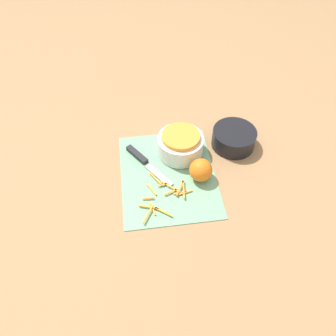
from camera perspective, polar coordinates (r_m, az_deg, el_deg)
name	(u,v)px	position (r m, az deg, el deg)	size (l,w,h in m)	color
ground_plane	(168,175)	(1.08, 0.00, -1.23)	(4.00, 4.00, 0.00)	#9E754C
cutting_board	(168,174)	(1.08, 0.00, -1.13)	(0.38, 0.31, 0.01)	#75AD84
bowl_speckled	(180,144)	(1.11, 2.19, 4.20)	(0.16, 0.16, 0.08)	silver
bowl_dark	(234,138)	(1.18, 11.37, 5.12)	(0.15, 0.15, 0.06)	black
knife	(141,158)	(1.12, -4.67, 1.66)	(0.19, 0.14, 0.02)	#232328
orange_left	(201,170)	(1.04, 5.74, -0.36)	(0.07, 0.07, 0.07)	orange
peel_pile	(165,195)	(1.02, -0.56, -4.73)	(0.19, 0.17, 0.01)	orange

